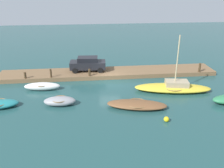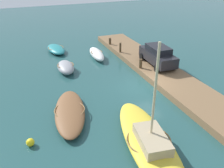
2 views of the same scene
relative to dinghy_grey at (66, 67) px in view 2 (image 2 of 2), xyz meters
name	(u,v)px [view 2 (image 2 of 2)]	position (x,y,z in m)	size (l,w,h in m)	color
ground_plane	(145,86)	(-5.16, -5.22, -0.41)	(84.00, 84.00, 0.00)	#234C4C
dock_platform	(169,78)	(-5.16, -7.43, -0.16)	(25.96, 3.36, 0.49)	brown
dinghy_grey	(66,67)	(0.00, 0.00, 0.00)	(2.96, 1.54, 0.80)	#939399
sailboat_yellow	(149,142)	(-11.40, -1.91, 0.01)	(8.09, 3.45, 5.85)	gold
motorboat_brown	(70,112)	(-6.93, 1.25, -0.10)	(5.66, 2.95, 0.60)	brown
rowboat_teal	(56,49)	(5.47, -0.11, -0.09)	(3.65, 2.00, 0.63)	teal
rowboat_white	(97,54)	(2.15, -3.65, 0.00)	(3.78, 1.31, 0.81)	white
mooring_post_mid_west	(141,64)	(-2.85, -5.99, 0.49)	(0.27, 0.27, 0.82)	#47331E
mooring_post_mid_east	(120,48)	(1.50, -5.99, 0.58)	(0.21, 0.21, 0.99)	#47331E
mooring_post_east	(110,41)	(4.34, -5.99, 0.44)	(0.26, 0.26, 0.70)	#47331E
parked_car	(158,55)	(-2.71, -7.76, 0.98)	(4.34, 2.12, 1.73)	black
marker_buoy	(30,142)	(-8.85, 3.84, -0.19)	(0.44, 0.44, 0.44)	yellow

